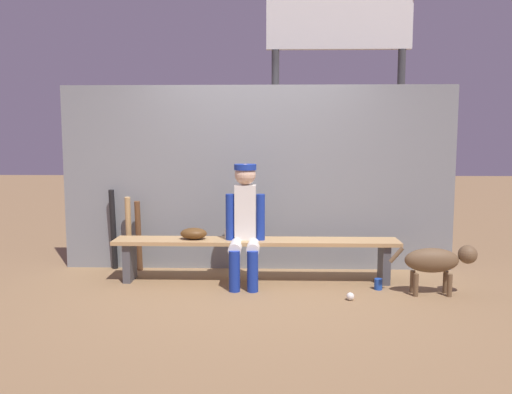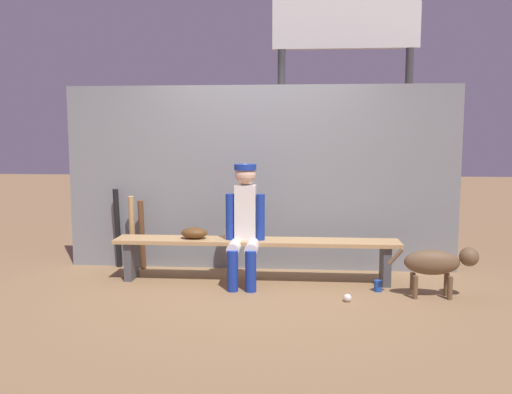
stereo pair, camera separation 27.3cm
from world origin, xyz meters
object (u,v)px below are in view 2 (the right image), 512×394
Objects in this scene: player_seated at (244,220)px; dog at (438,263)px; baseball at (347,298)px; cup_on_ground at (378,286)px; bat_wood_dark at (142,235)px; cup_on_bench at (229,234)px; scoreboard at (350,52)px; bat_aluminum_black at (118,228)px; bat_wood_tan at (132,233)px; dugout_bench at (256,248)px; baseball_glove at (194,233)px.

player_seated is 1.93m from dog.
dog is at bearing 13.18° from baseball.
baseball is 0.67× the size of cup_on_ground.
bat_wood_dark reaches higher than cup_on_bench.
cup_on_bench is 2.97m from scoreboard.
bat_aluminum_black is 0.25× the size of scoreboard.
bat_wood_tan is at bearing -19.23° from bat_aluminum_black.
bat_aluminum_black reaches higher than cup_on_ground.
dugout_bench is 1.41m from bat_wood_dark.
player_seated is 1.65m from bat_aluminum_black.
player_seated reaches higher than dog.
cup_on_ground is (1.23, -0.27, -0.31)m from dugout_bench.
player_seated is 0.58m from baseball_glove.
dugout_bench is 1.72m from bat_aluminum_black.
dugout_bench is 10.68× the size of baseball_glove.
baseball_glove is at bearing -177.86° from cup_on_bench.
cup_on_ground is at bearing -13.87° from bat_wood_tan.
scoreboard is (1.38, 1.59, 2.10)m from cup_on_bench.
cup_on_bench is (-0.29, 0.01, 0.14)m from dugout_bench.
baseball_glove is 0.33× the size of bat_wood_tan.
scoreboard is at bearing 85.28° from baseball.
dog is at bearing -71.52° from scoreboard.
cup_on_bench is at bearing -18.12° from bat_aluminum_black.
cup_on_bench is (1.36, -0.45, 0.04)m from bat_aluminum_black.
bat_aluminum_black is 2.81m from baseball.
dog is (0.68, -2.03, -2.27)m from scoreboard.
player_seated is at bearing 172.86° from cup_on_ground.
scoreboard is at bearing 49.05° from cup_on_bench.
bat_wood_dark reaches higher than dugout_bench.
bat_aluminum_black reaches higher than bat_wood_tan.
bat_aluminum_black is 1.10× the size of dog.
bat_aluminum_black is at bearing -157.39° from scoreboard.
bat_aluminum_black is 8.41× the size of cup_on_bench.
dog is at bearing -13.64° from dugout_bench.
bat_wood_dark is 3.22m from dog.
bat_aluminum_black is at bearing 156.90° from baseball.
bat_wood_tan is 11.49× the size of baseball.
bat_wood_tan is 7.73× the size of cup_on_bench.
dugout_bench is at bearing 145.09° from baseball.
baseball is at bearing -23.10° from bat_aluminum_black.
player_seated reaches higher than baseball.
bat_wood_tan is at bearing 162.06° from cup_on_bench.
cup_on_bench is (0.37, 0.01, -0.01)m from baseball_glove.
cup_on_bench is 2.11m from dog.
bat_aluminum_black is at bearing 165.76° from cup_on_ground.
cup_on_ground is 0.03× the size of scoreboard.
scoreboard reaches higher than bat_aluminum_black.
baseball_glove is 3.78× the size of baseball.
bat_wood_tan is 0.23× the size of scoreboard.
bat_wood_tan is 2.80m from cup_on_ground.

